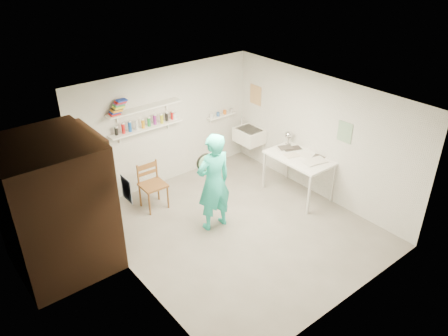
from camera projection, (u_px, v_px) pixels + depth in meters
floor at (238, 229)px, 7.75m from camera, size 4.00×4.50×0.02m
ceiling at (241, 99)px, 6.58m from camera, size 4.00×4.50×0.02m
wall_back at (166, 127)px, 8.71m from camera, size 4.00×0.02×2.40m
wall_front at (353, 235)px, 5.62m from camera, size 4.00×0.02×2.40m
wall_left at (129, 213)px, 6.06m from camera, size 0.02×4.50×2.40m
wall_right at (320, 137)px, 8.27m from camera, size 0.02×4.50×2.40m
doorway_recess at (100, 193)px, 6.89m from camera, size 0.02×0.90×2.00m
corridor_box at (55, 206)px, 6.47m from camera, size 1.40×1.50×2.10m
door_lintel at (92, 132)px, 6.39m from camera, size 0.06×1.05×0.10m
door_jamb_near at (116, 207)px, 6.56m from camera, size 0.06×0.10×2.00m
door_jamb_far at (88, 180)px, 7.24m from camera, size 0.06×0.10×2.00m
shelf_lower at (146, 128)px, 8.28m from camera, size 1.50×0.22×0.03m
shelf_upper at (145, 108)px, 8.08m from camera, size 1.50×0.22×0.03m
ledge_shelf at (221, 116)px, 9.43m from camera, size 0.70×0.14×0.03m
poster_left at (126, 189)px, 5.94m from camera, size 0.01×0.28×0.36m
poster_right_a at (256, 95)px, 9.32m from camera, size 0.01×0.34×0.42m
poster_right_b at (345, 132)px, 7.74m from camera, size 0.01×0.30×0.38m
belfast_sink at (249, 136)px, 9.53m from camera, size 0.48×0.60×0.30m
man at (214, 182)px, 7.39m from camera, size 0.68×0.47×1.79m
wall_clock at (205, 162)px, 7.38m from camera, size 0.32×0.05×0.32m
wooden_chair at (153, 185)px, 8.11m from camera, size 0.46×0.44×0.96m
work_table at (298, 176)px, 8.53m from camera, size 0.76×1.27×0.85m
desk_lamp at (289, 135)px, 8.68m from camera, size 0.16×0.16×0.16m
spray_cans at (146, 123)px, 8.23m from camera, size 1.32×0.06×0.17m
book_stack at (118, 107)px, 7.73m from camera, size 0.34×0.14×0.25m
ledge_pots at (221, 113)px, 9.40m from camera, size 0.48×0.07×0.09m
papers at (300, 156)px, 8.32m from camera, size 0.30×0.22×0.03m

